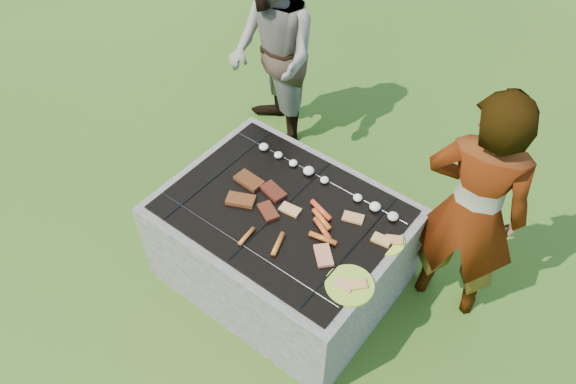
# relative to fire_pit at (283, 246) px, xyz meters

# --- Properties ---
(lawn) EXTENTS (60.00, 60.00, 0.00)m
(lawn) POSITION_rel_fire_pit_xyz_m (0.00, 0.00, -0.28)
(lawn) COLOR #244C13
(lawn) RESTS_ON ground
(fire_pit) EXTENTS (1.30, 1.00, 0.62)m
(fire_pit) POSITION_rel_fire_pit_xyz_m (0.00, 0.00, 0.00)
(fire_pit) COLOR gray
(fire_pit) RESTS_ON ground
(mushrooms) EXTENTS (0.95, 0.06, 0.04)m
(mushrooms) POSITION_rel_fire_pit_xyz_m (0.08, 0.30, 0.35)
(mushrooms) COLOR #EBE5C7
(mushrooms) RESTS_ON fire_pit
(pork_slabs) EXTENTS (0.39, 0.29, 0.02)m
(pork_slabs) POSITION_rel_fire_pit_xyz_m (-0.18, -0.01, 0.34)
(pork_slabs) COLOR brown
(pork_slabs) RESTS_ON fire_pit
(sausages) EXTENTS (0.41, 0.48, 0.03)m
(sausages) POSITION_rel_fire_pit_xyz_m (0.20, -0.03, 0.34)
(sausages) COLOR #EA4526
(sausages) RESTS_ON fire_pit
(bread_on_grate) EXTENTS (0.46, 0.42, 0.02)m
(bread_on_grate) POSITION_rel_fire_pit_xyz_m (0.27, -0.01, 0.34)
(bread_on_grate) COLOR #EAD077
(bread_on_grate) RESTS_ON fire_pit
(plate_far) EXTENTS (0.24, 0.24, 0.03)m
(plate_far) POSITION_rel_fire_pit_xyz_m (0.56, 0.16, 0.33)
(plate_far) COLOR #F5FF3C
(plate_far) RESTS_ON fire_pit
(plate_near) EXTENTS (0.24, 0.24, 0.03)m
(plate_near) POSITION_rel_fire_pit_xyz_m (0.56, -0.19, 0.33)
(plate_near) COLOR gold
(plate_near) RESTS_ON fire_pit
(cook) EXTENTS (0.60, 0.44, 1.50)m
(cook) POSITION_rel_fire_pit_xyz_m (0.85, 0.48, 0.47)
(cook) COLOR gray
(cook) RESTS_ON ground
(bystander) EXTENTS (0.90, 0.85, 1.47)m
(bystander) POSITION_rel_fire_pit_xyz_m (-0.85, 0.96, 0.45)
(bystander) COLOR gray
(bystander) RESTS_ON ground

